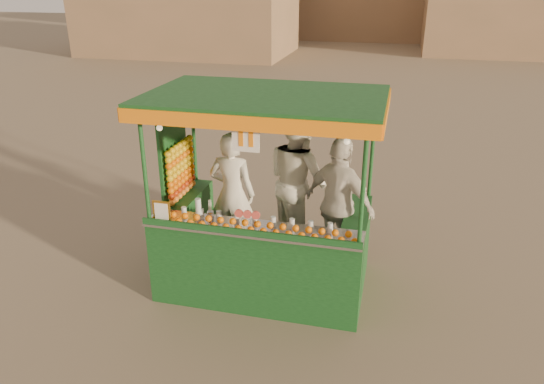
% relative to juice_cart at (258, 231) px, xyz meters
% --- Properties ---
extents(ground, '(90.00, 90.00, 0.00)m').
position_rel_juice_cart_xyz_m(ground, '(-0.08, -0.03, -0.80)').
color(ground, '#756754').
rests_on(ground, ground).
extents(building_right, '(9.00, 6.00, 5.00)m').
position_rel_juice_cart_xyz_m(building_right, '(6.92, 23.97, 1.70)').
color(building_right, '#8C6B50').
rests_on(building_right, ground).
extents(juice_cart, '(2.73, 1.77, 2.48)m').
position_rel_juice_cart_xyz_m(juice_cart, '(0.00, 0.00, 0.00)').
color(juice_cart, '#103C18').
rests_on(juice_cart, ground).
extents(vendor_left, '(0.61, 0.41, 1.64)m').
position_rel_juice_cart_xyz_m(vendor_left, '(-0.43, 0.34, 0.31)').
color(vendor_left, silver).
rests_on(vendor_left, ground).
extents(vendor_middle, '(1.15, 1.16, 1.89)m').
position_rel_juice_cart_xyz_m(vendor_middle, '(0.36, 0.70, 0.44)').
color(vendor_middle, white).
rests_on(vendor_middle, ground).
extents(vendor_right, '(1.07, 0.85, 1.69)m').
position_rel_juice_cart_xyz_m(vendor_right, '(0.95, 0.28, 0.33)').
color(vendor_right, silver).
rests_on(vendor_right, ground).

